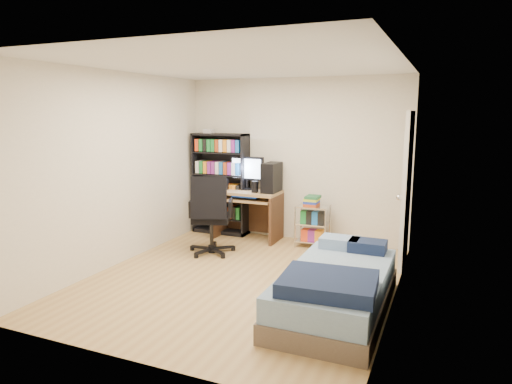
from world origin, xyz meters
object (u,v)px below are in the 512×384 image
at_px(media_shelf, 221,183).
at_px(office_chair, 211,229).
at_px(computer_desk, 255,195).
at_px(bed, 336,289).

xyz_separation_m(media_shelf, office_chair, (0.40, -1.08, -0.48)).
relative_size(media_shelf, office_chair, 1.51).
relative_size(media_shelf, computer_desk, 1.33).
bearing_deg(office_chair, computer_desk, 54.48).
bearing_deg(office_chair, media_shelf, 89.03).
bearing_deg(computer_desk, media_shelf, 171.53).
relative_size(media_shelf, bed, 0.88).
xyz_separation_m(media_shelf, bed, (2.47, -2.28, -0.60)).
height_order(media_shelf, bed, media_shelf).
bearing_deg(media_shelf, bed, -42.69).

